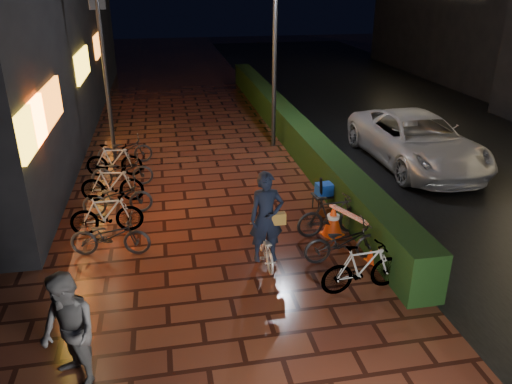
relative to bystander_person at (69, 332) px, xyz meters
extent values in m
plane|color=#381911|center=(2.40, 2.71, -0.88)|extent=(80.00, 80.00, 0.00)
cube|color=black|center=(11.40, 7.71, -0.88)|extent=(11.00, 60.00, 0.01)
cube|color=black|center=(5.70, 10.71, -0.38)|extent=(0.70, 20.00, 1.00)
imported|color=#4F4F51|center=(0.00, 0.00, 0.00)|extent=(1.05, 1.09, 1.77)
imported|color=#ADADB2|center=(8.85, 7.40, -0.12)|extent=(2.62, 5.51, 1.52)
cube|color=yellow|center=(-1.05, 4.21, 1.72)|extent=(0.08, 2.00, 0.90)
cube|color=orange|center=(-1.05, 5.71, 1.72)|extent=(0.08, 3.00, 0.90)
cube|color=yellow|center=(-1.05, 11.71, 1.72)|extent=(0.08, 2.80, 0.90)
cube|color=orange|center=(-1.05, 16.71, 1.72)|extent=(0.08, 2.20, 0.90)
cylinder|color=black|center=(5.03, 9.97, 1.71)|extent=(0.18, 0.18, 5.19)
cylinder|color=black|center=(-0.14, 9.63, 1.44)|extent=(0.15, 0.15, 4.66)
cube|color=black|center=(-0.14, 9.63, 3.69)|extent=(0.45, 0.18, 0.31)
imported|color=silver|center=(3.25, 2.70, -0.53)|extent=(0.48, 1.36, 0.72)
imported|color=black|center=(3.26, 2.60, 0.16)|extent=(0.67, 0.44, 1.83)
cube|color=brown|center=(3.47, 2.58, 0.12)|extent=(0.32, 0.14, 0.23)
cone|color=red|center=(5.50, 2.32, -0.52)|extent=(0.46, 0.46, 0.73)
cone|color=#F5400C|center=(4.95, 3.55, -0.52)|extent=(0.46, 0.46, 0.73)
cube|color=#F7570D|center=(5.50, 2.32, -0.87)|extent=(0.52, 0.52, 0.03)
cube|color=#EB590C|center=(4.95, 3.55, -0.87)|extent=(0.52, 0.52, 0.03)
cube|color=red|center=(5.23, 2.94, -0.20)|extent=(0.70, 1.45, 0.07)
cube|color=black|center=(5.15, 4.83, -0.51)|extent=(0.56, 0.48, 0.04)
cylinder|color=black|center=(4.97, 4.64, -0.70)|extent=(0.03, 0.03, 0.36)
cylinder|color=black|center=(5.38, 4.68, -0.70)|extent=(0.03, 0.03, 0.36)
cylinder|color=black|center=(4.93, 4.98, -0.70)|extent=(0.03, 0.03, 0.36)
cylinder|color=black|center=(5.34, 5.02, -0.70)|extent=(0.03, 0.03, 0.36)
cube|color=#0D37B0|center=(5.15, 4.83, -0.34)|extent=(0.41, 0.36, 0.28)
cylinder|color=black|center=(5.03, 4.67, -0.36)|extent=(0.23, 0.38, 0.92)
imported|color=black|center=(-0.02, 8.09, -0.41)|extent=(1.62, 0.64, 0.95)
imported|color=black|center=(0.22, 9.10, -0.46)|extent=(1.68, 0.73, 0.86)
imported|color=black|center=(0.24, 7.27, -0.46)|extent=(1.64, 0.61, 0.86)
imported|color=black|center=(0.05, 6.30, -0.41)|extent=(1.63, 0.65, 0.95)
imported|color=black|center=(0.21, 3.57, -0.46)|extent=(1.70, 0.81, 0.86)
imported|color=black|center=(0.23, 5.51, -0.46)|extent=(1.65, 0.64, 0.86)
imported|color=black|center=(0.07, 4.55, -0.41)|extent=(1.60, 0.51, 0.95)
imported|color=black|center=(4.80, 2.46, -0.46)|extent=(1.63, 0.59, 0.86)
imported|color=black|center=(4.91, 3.55, -0.41)|extent=(1.60, 0.54, 0.95)
imported|color=black|center=(4.77, 1.41, -0.41)|extent=(1.61, 0.58, 0.95)
camera|label=1|loc=(1.48, -5.76, 4.41)|focal=35.00mm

